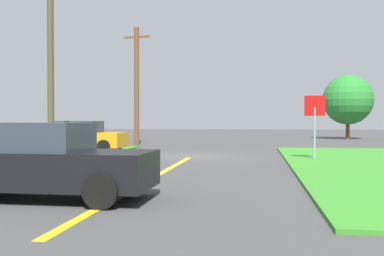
{
  "coord_description": "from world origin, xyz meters",
  "views": [
    {
      "loc": [
        2.98,
        -20.89,
        1.68
      ],
      "look_at": [
        -0.62,
        4.25,
        1.22
      ],
      "focal_mm": 42.86,
      "sensor_mm": 36.0,
      "label": 1
    }
  ],
  "objects_px": {
    "utility_pole_near": "(51,64)",
    "utility_pole_mid": "(137,85)",
    "stop_sign": "(315,114)",
    "parked_car_near_building": "(81,136)",
    "car_behind_on_main_road": "(43,161)",
    "oak_tree_left": "(348,100)"
  },
  "relations": [
    {
      "from": "stop_sign",
      "to": "car_behind_on_main_road",
      "type": "relative_size",
      "value": 0.6
    },
    {
      "from": "parked_car_near_building",
      "to": "utility_pole_near",
      "type": "relative_size",
      "value": 0.57
    },
    {
      "from": "car_behind_on_main_road",
      "to": "parked_car_near_building",
      "type": "bearing_deg",
      "value": 109.49
    },
    {
      "from": "car_behind_on_main_road",
      "to": "utility_pole_near",
      "type": "distance_m",
      "value": 10.93
    },
    {
      "from": "stop_sign",
      "to": "utility_pole_mid",
      "type": "bearing_deg",
      "value": -40.71
    },
    {
      "from": "car_behind_on_main_road",
      "to": "oak_tree_left",
      "type": "height_order",
      "value": "oak_tree_left"
    },
    {
      "from": "stop_sign",
      "to": "utility_pole_mid",
      "type": "relative_size",
      "value": 0.34
    },
    {
      "from": "utility_pole_near",
      "to": "oak_tree_left",
      "type": "height_order",
      "value": "utility_pole_near"
    },
    {
      "from": "parked_car_near_building",
      "to": "utility_pole_mid",
      "type": "bearing_deg",
      "value": 82.87
    },
    {
      "from": "car_behind_on_main_road",
      "to": "utility_pole_near",
      "type": "xyz_separation_m",
      "value": [
        -4.3,
        9.5,
        3.27
      ]
    },
    {
      "from": "utility_pole_near",
      "to": "utility_pole_mid",
      "type": "height_order",
      "value": "utility_pole_near"
    },
    {
      "from": "utility_pole_near",
      "to": "oak_tree_left",
      "type": "relative_size",
      "value": 1.41
    },
    {
      "from": "car_behind_on_main_road",
      "to": "stop_sign",
      "type": "bearing_deg",
      "value": 56.61
    },
    {
      "from": "stop_sign",
      "to": "utility_pole_near",
      "type": "relative_size",
      "value": 0.34
    },
    {
      "from": "stop_sign",
      "to": "utility_pole_mid",
      "type": "height_order",
      "value": "utility_pole_mid"
    },
    {
      "from": "utility_pole_mid",
      "to": "oak_tree_left",
      "type": "height_order",
      "value": "utility_pole_mid"
    },
    {
      "from": "stop_sign",
      "to": "parked_car_near_building",
      "type": "height_order",
      "value": "stop_sign"
    },
    {
      "from": "car_behind_on_main_road",
      "to": "utility_pole_near",
      "type": "relative_size",
      "value": 0.57
    },
    {
      "from": "utility_pole_near",
      "to": "utility_pole_mid",
      "type": "xyz_separation_m",
      "value": [
        0.83,
        11.03,
        -0.08
      ]
    },
    {
      "from": "stop_sign",
      "to": "oak_tree_left",
      "type": "bearing_deg",
      "value": -98.83
    },
    {
      "from": "car_behind_on_main_road",
      "to": "parked_car_near_building",
      "type": "height_order",
      "value": "same"
    },
    {
      "from": "car_behind_on_main_road",
      "to": "utility_pole_mid",
      "type": "xyz_separation_m",
      "value": [
        -3.47,
        20.53,
        3.2
      ]
    }
  ]
}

